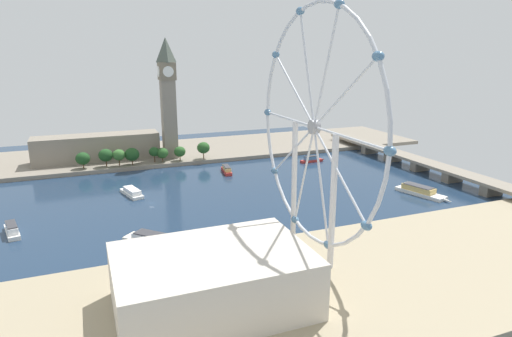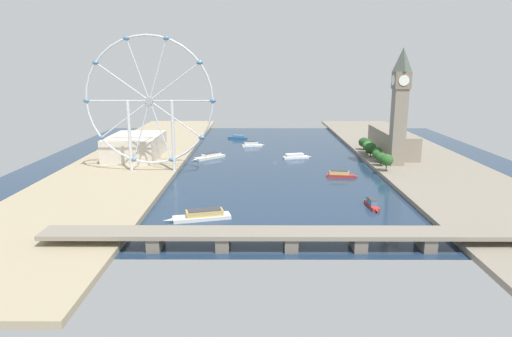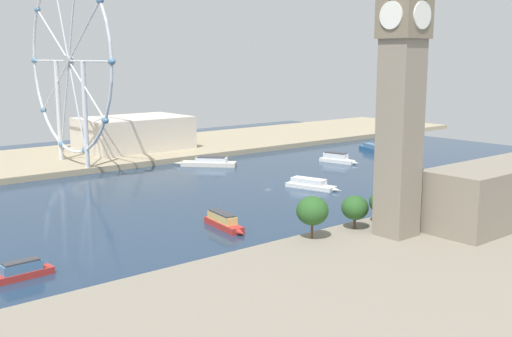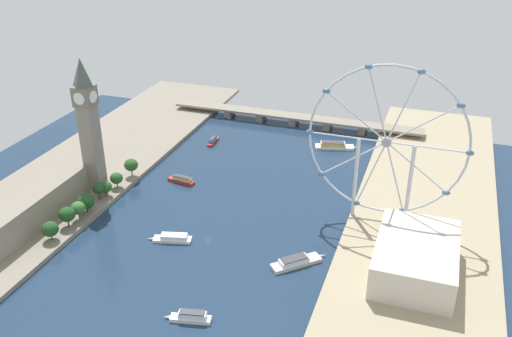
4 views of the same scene
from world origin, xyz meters
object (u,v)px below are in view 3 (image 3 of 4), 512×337
at_px(riverside_hall, 134,133).
at_px(tour_boat_1, 18,272).
at_px(clock_tower, 402,81).
at_px(tour_boat_2, 224,222).
at_px(ferris_wheel, 69,63).
at_px(tour_boat_4, 337,158).
at_px(tour_boat_5, 371,148).
at_px(tour_boat_0, 311,184).
at_px(tour_boat_6, 209,162).

relative_size(riverside_hall, tour_boat_1, 2.88).
height_order(clock_tower, tour_boat_2, clock_tower).
distance_m(ferris_wheel, riverside_hall, 70.60).
height_order(tour_boat_2, tour_boat_4, tour_boat_4).
height_order(ferris_wheel, tour_boat_5, ferris_wheel).
relative_size(ferris_wheel, tour_boat_1, 4.64).
bearing_deg(tour_boat_2, tour_boat_4, 125.35).
height_order(ferris_wheel, riverside_hall, ferris_wheel).
xyz_separation_m(tour_boat_0, tour_boat_1, (-33.31, 141.81, 0.03)).
bearing_deg(riverside_hall, tour_boat_2, 160.68).
bearing_deg(tour_boat_4, tour_boat_5, 96.63).
distance_m(tour_boat_1, tour_boat_4, 214.74).
bearing_deg(tour_boat_0, tour_boat_1, -91.56).
bearing_deg(ferris_wheel, tour_boat_1, 151.14).
relative_size(tour_boat_4, tour_boat_6, 0.84).
bearing_deg(ferris_wheel, tour_boat_2, 176.51).
height_order(riverside_hall, tour_boat_4, riverside_hall).
height_order(clock_tower, ferris_wheel, ferris_wheel).
height_order(tour_boat_0, tour_boat_2, tour_boat_2).
bearing_deg(tour_boat_2, tour_boat_5, 123.10).
xyz_separation_m(ferris_wheel, tour_boat_6, (-37.03, -59.86, -52.79)).
bearing_deg(ferris_wheel, riverside_hall, -62.36).
xyz_separation_m(tour_boat_1, tour_boat_5, (89.61, -250.39, -0.03)).
relative_size(tour_boat_0, tour_boat_1, 1.25).
bearing_deg(tour_boat_1, riverside_hall, -129.76).
height_order(clock_tower, riverside_hall, clock_tower).
bearing_deg(tour_boat_6, tour_boat_2, 103.37).
relative_size(tour_boat_4, tour_boat_5, 0.99).
relative_size(tour_boat_1, tour_boat_6, 0.76).
xyz_separation_m(riverside_hall, tour_boat_1, (-173.19, 131.14, -10.75)).
distance_m(riverside_hall, tour_boat_5, 146.02).
bearing_deg(tour_boat_5, tour_boat_1, 128.76).
height_order(tour_boat_0, tour_boat_4, tour_boat_4).
bearing_deg(tour_boat_1, tour_boat_2, -178.27).
bearing_deg(tour_boat_4, tour_boat_6, -133.31).
bearing_deg(tour_boat_0, tour_boat_4, 108.70).
distance_m(ferris_wheel, tour_boat_6, 87.98).
bearing_deg(tour_boat_6, ferris_wheel, 14.90).
xyz_separation_m(tour_boat_1, tour_boat_4, (73.06, -201.93, 0.42)).
xyz_separation_m(riverside_hall, tour_boat_4, (-100.13, -70.79, -10.32)).
xyz_separation_m(ferris_wheel, tour_boat_1, (-146.92, 80.97, -52.90)).
height_order(clock_tower, tour_boat_4, clock_tower).
bearing_deg(tour_boat_1, ferris_wheel, -121.49).
bearing_deg(clock_tower, ferris_wheel, 6.44).
xyz_separation_m(ferris_wheel, tour_boat_2, (-141.41, 8.63, -52.60)).
height_order(ferris_wheel, tour_boat_0, ferris_wheel).
relative_size(clock_tower, riverside_hall, 1.48).
height_order(tour_boat_1, tour_boat_2, tour_boat_2).
bearing_deg(riverside_hall, clock_tower, 172.50).
relative_size(tour_boat_0, tour_boat_6, 0.95).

